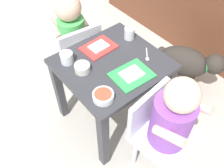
{
  "coord_description": "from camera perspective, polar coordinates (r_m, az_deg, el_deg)",
  "views": [
    {
      "loc": [
        0.71,
        -0.58,
        1.34
      ],
      "look_at": [
        0.0,
        0.0,
        0.31
      ],
      "focal_mm": 39.62,
      "sensor_mm": 36.0,
      "label": 1
    }
  ],
  "objects": [
    {
      "name": "water_cup_left",
      "position": [
        1.4,
        4.01,
        11.49
      ],
      "size": [
        0.06,
        0.06,
        0.07
      ],
      "color": "white",
      "rests_on": "dining_table"
    },
    {
      "name": "ground_plane",
      "position": [
        1.63,
        -0.0,
        -7.22
      ],
      "size": [
        7.0,
        7.0,
        0.0
      ],
      "primitive_type": "plane",
      "color": "#B2ADA3"
    },
    {
      "name": "seated_child_right",
      "position": [
        1.12,
        13.25,
        -7.95
      ],
      "size": [
        0.31,
        0.31,
        0.69
      ],
      "color": "silver",
      "rests_on": "ground"
    },
    {
      "name": "spoon_by_left_tray",
      "position": [
        1.31,
        8.1,
        6.5
      ],
      "size": [
        0.08,
        0.08,
        0.01
      ],
      "color": "silver",
      "rests_on": "dining_table"
    },
    {
      "name": "veggie_bowl_near",
      "position": [
        1.21,
        -6.88,
        3.76
      ],
      "size": [
        0.08,
        0.08,
        0.04
      ],
      "color": "silver",
      "rests_on": "dining_table"
    },
    {
      "name": "dining_table",
      "position": [
        1.33,
        -0.0,
        1.96
      ],
      "size": [
        0.48,
        0.52,
        0.47
      ],
      "color": "#333338",
      "rests_on": "ground"
    },
    {
      "name": "food_tray_right",
      "position": [
        1.2,
        4.59,
        2.14
      ],
      "size": [
        0.16,
        0.2,
        0.02
      ],
      "color": "green",
      "rests_on": "dining_table"
    },
    {
      "name": "food_tray_left",
      "position": [
        1.34,
        -3.08,
        8.47
      ],
      "size": [
        0.14,
        0.18,
        0.02
      ],
      "color": "red",
      "rests_on": "dining_table"
    },
    {
      "name": "dog",
      "position": [
        1.71,
        17.09,
        4.8
      ],
      "size": [
        0.43,
        0.31,
        0.33
      ],
      "color": "#332D28",
      "rests_on": "ground"
    },
    {
      "name": "veggie_bowl_far",
      "position": [
        1.09,
        -2.05,
        -2.77
      ],
      "size": [
        0.1,
        0.1,
        0.03
      ],
      "color": "white",
      "rests_on": "dining_table"
    },
    {
      "name": "water_cup_right",
      "position": [
        1.27,
        -10.38,
        5.84
      ],
      "size": [
        0.07,
        0.07,
        0.06
      ],
      "color": "white",
      "rests_on": "dining_table"
    },
    {
      "name": "seated_child_left",
      "position": [
        1.56,
        -9.1,
        11.75
      ],
      "size": [
        0.31,
        0.31,
        0.66
      ],
      "color": "silver",
      "rests_on": "ground"
    }
  ]
}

